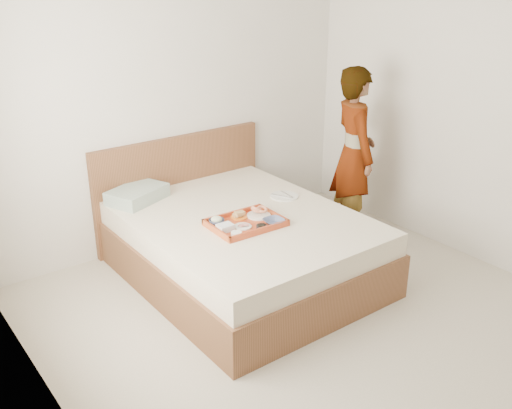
{
  "coord_description": "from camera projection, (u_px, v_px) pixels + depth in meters",
  "views": [
    {
      "loc": [
        -2.44,
        -2.36,
        2.34
      ],
      "look_at": [
        0.02,
        0.9,
        0.65
      ],
      "focal_mm": 40.88,
      "sensor_mm": 36.0,
      "label": 1
    }
  ],
  "objects": [
    {
      "name": "bread_plate",
      "position": [
        239.0,
        217.0,
        4.45
      ],
      "size": [
        0.13,
        0.13,
        0.01
      ],
      "primitive_type": "cylinder",
      "rotation": [
        0.0,
        0.0,
        -0.03
      ],
      "color": "orange",
      "rests_on": "tray"
    },
    {
      "name": "sauce_dish",
      "position": [
        261.0,
        227.0,
        4.26
      ],
      "size": [
        0.08,
        0.08,
        0.03
      ],
      "primitive_type": "cylinder",
      "rotation": [
        0.0,
        0.0,
        -0.03
      ],
      "color": "black",
      "rests_on": "tray"
    },
    {
      "name": "person",
      "position": [
        354.0,
        154.0,
        5.17
      ],
      "size": [
        0.57,
        0.67,
        1.55
      ],
      "primitive_type": "imported",
      "rotation": [
        0.0,
        0.0,
        1.16
      ],
      "color": "white",
      "rests_on": "ground"
    },
    {
      "name": "tray",
      "position": [
        246.0,
        222.0,
        4.35
      ],
      "size": [
        0.55,
        0.41,
        0.05
      ],
      "primitive_type": "cube",
      "rotation": [
        0.0,
        0.0,
        -0.03
      ],
      "color": "#BC5A26",
      "rests_on": "bed"
    },
    {
      "name": "plastic_tub",
      "position": [
        225.0,
        227.0,
        4.23
      ],
      "size": [
        0.11,
        0.1,
        0.05
      ],
      "primitive_type": "cube",
      "rotation": [
        0.0,
        0.0,
        -0.03
      ],
      "color": "silver",
      "rests_on": "tray"
    },
    {
      "name": "salad_bowl",
      "position": [
        217.0,
        222.0,
        4.34
      ],
      "size": [
        0.12,
        0.12,
        0.04
      ],
      "primitive_type": "imported",
      "rotation": [
        0.0,
        0.0,
        -0.03
      ],
      "color": "#141F41",
      "rests_on": "tray"
    },
    {
      "name": "navy_bowl_big",
      "position": [
        274.0,
        222.0,
        4.34
      ],
      "size": [
        0.16,
        0.16,
        0.04
      ],
      "primitive_type": "imported",
      "rotation": [
        0.0,
        0.0,
        -0.03
      ],
      "color": "#141F41",
      "rests_on": "tray"
    },
    {
      "name": "wall_left",
      "position": [
        56.0,
        223.0,
        2.52
      ],
      "size": [
        0.01,
        4.0,
        2.6
      ],
      "primitive_type": "cube",
      "color": "silver",
      "rests_on": "ground"
    },
    {
      "name": "cheese_round",
      "position": [
        236.0,
        234.0,
        4.15
      ],
      "size": [
        0.08,
        0.08,
        0.03
      ],
      "primitive_type": "cylinder",
      "rotation": [
        0.0,
        0.0,
        -0.03
      ],
      "color": "white",
      "rests_on": "tray"
    },
    {
      "name": "ground",
      "position": [
        333.0,
        333.0,
        3.99
      ],
      "size": [
        3.5,
        4.0,
        0.01
      ],
      "primitive_type": "cube",
      "color": "beige",
      "rests_on": "ground"
    },
    {
      "name": "wall_right",
      "position": [
        506.0,
        110.0,
        4.47
      ],
      "size": [
        0.01,
        4.0,
        2.6
      ],
      "primitive_type": "cube",
      "color": "silver",
      "rests_on": "ground"
    },
    {
      "name": "bed",
      "position": [
        243.0,
        247.0,
        4.61
      ],
      "size": [
        1.65,
        2.0,
        0.53
      ],
      "primitive_type": "cube",
      "color": "brown",
      "rests_on": "ground"
    },
    {
      "name": "wall_back",
      "position": [
        177.0,
        95.0,
        4.97
      ],
      "size": [
        3.5,
        0.01,
        2.6
      ],
      "primitive_type": "cube",
      "color": "silver",
      "rests_on": "ground"
    },
    {
      "name": "dinner_plate",
      "position": [
        284.0,
        196.0,
        4.89
      ],
      "size": [
        0.26,
        0.26,
        0.01
      ],
      "primitive_type": "cylinder",
      "rotation": [
        0.0,
        0.0,
        0.08
      ],
      "color": "white",
      "rests_on": "bed"
    },
    {
      "name": "pillow",
      "position": [
        137.0,
        194.0,
        4.79
      ],
      "size": [
        0.55,
        0.46,
        0.11
      ],
      "primitive_type": "cube",
      "rotation": [
        0.0,
        0.0,
        0.38
      ],
      "color": "#A2B6A6",
      "rests_on": "bed"
    },
    {
      "name": "headboard",
      "position": [
        180.0,
        187.0,
        5.25
      ],
      "size": [
        1.65,
        0.06,
        0.95
      ],
      "primitive_type": "cube",
      "color": "brown",
      "rests_on": "ground"
    },
    {
      "name": "prawn_plate",
      "position": [
        259.0,
        215.0,
        4.48
      ],
      "size": [
        0.19,
        0.19,
        0.01
      ],
      "primitive_type": "cylinder",
      "rotation": [
        0.0,
        0.0,
        -0.03
      ],
      "color": "white",
      "rests_on": "tray"
    },
    {
      "name": "meat_plate",
      "position": [
        243.0,
        227.0,
        4.29
      ],
      "size": [
        0.14,
        0.14,
        0.01
      ],
      "primitive_type": "cylinder",
      "rotation": [
        0.0,
        0.0,
        -0.03
      ],
      "color": "white",
      "rests_on": "tray"
    }
  ]
}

